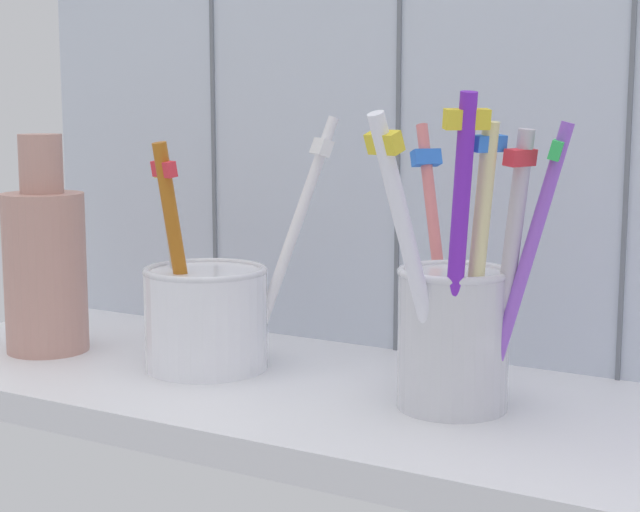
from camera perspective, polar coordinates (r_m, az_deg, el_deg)
name	(u,v)px	position (r cm, az deg, el deg)	size (l,w,h in cm)	color
counter_slab	(321,401)	(65.70, 0.05, -8.11)	(64.00, 22.00, 2.00)	silver
tile_wall_back	(406,64)	(73.56, 4.80, 10.62)	(64.00, 2.20, 45.00)	silver
toothbrush_cup_left	(206,311)	(69.16, -6.41, -3.08)	(11.10, 11.02, 16.97)	white
toothbrush_cup_right	(455,321)	(59.88, 7.55, -3.62)	(11.87, 13.53, 18.53)	silver
ceramic_vase	(45,263)	(75.81, -15.12, -0.37)	(5.86, 5.86, 15.64)	tan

